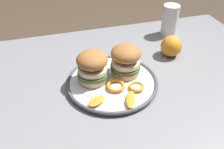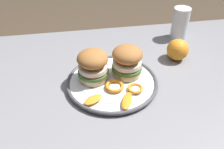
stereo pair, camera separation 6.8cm
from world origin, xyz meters
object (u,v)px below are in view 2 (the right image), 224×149
Objects in this scene: drinking_glass at (180,25)px; whole_orange at (178,50)px; sandwich_half_right at (127,60)px; dinner_plate at (112,82)px; sandwich_half_left at (93,65)px; dining_table at (121,115)px.

whole_orange is at bearing -114.01° from drinking_glass.
sandwich_half_right is 0.36m from drinking_glass.
sandwich_half_left reaches higher than dinner_plate.
whole_orange is at bearing 31.48° from dining_table.
dining_table is at bearing -148.52° from whole_orange.
drinking_glass is (0.39, 0.24, -0.01)m from sandwich_half_left.
sandwich_half_left and sandwich_half_right have the same top height.
drinking_glass is 1.65× the size of whole_orange.
drinking_glass is (0.31, 0.30, 0.17)m from dining_table.
sandwich_half_left is at bearing -148.10° from drinking_glass.
dining_table is 4.06× the size of dinner_plate.
dining_table is 15.19× the size of whole_orange.
dinner_plate is at bearing 124.57° from dining_table.
drinking_glass reaches higher than sandwich_half_left.
dinner_plate is at bearing -21.31° from sandwich_half_left.
whole_orange reaches higher than dinner_plate.
sandwich_half_left is at bearing -165.02° from whole_orange.
sandwich_half_right is (0.05, 0.03, 0.06)m from dinner_plate.
sandwich_half_right is at bearing -159.10° from whole_orange.
sandwich_half_right is at bearing -139.62° from drinking_glass.
dining_table is 11.53× the size of sandwich_half_right.
drinking_glass is 0.17m from whole_orange.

